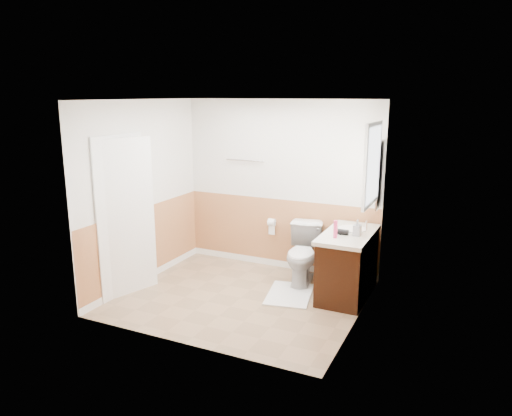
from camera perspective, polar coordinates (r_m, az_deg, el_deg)
The scene contains 32 objects.
floor at distance 6.32m, azimuth -1.81°, elevation -10.58°, with size 3.00×3.00×0.00m, color #8C7051.
ceiling at distance 5.78m, azimuth -2.00°, elevation 12.70°, with size 3.00×3.00×0.00m, color white.
wall_back at distance 7.09m, azimuth 2.88°, elevation 2.64°, with size 3.00×3.00×0.00m, color silver.
wall_front at distance 4.84m, azimuth -8.90°, elevation -2.57°, with size 3.00×3.00×0.00m, color silver.
wall_left at distance 6.73m, azimuth -13.36°, elevation 1.72°, with size 3.00×3.00×0.00m, color silver.
wall_right at distance 5.43m, azimuth 12.35°, elevation -0.98°, with size 3.00×3.00×0.00m, color silver.
wainscot_back at distance 7.25m, azimuth 2.77°, elevation -3.20°, with size 3.00×3.00×0.00m, color #BE7E4C.
wainscot_front at distance 5.11m, azimuth -8.52°, elevation -10.66°, with size 3.00×3.00×0.00m, color #BE7E4C.
wainscot_left at distance 6.91m, azimuth -12.95°, elevation -4.39°, with size 2.60×2.60×0.00m, color #BE7E4C.
wainscot_right at distance 5.66m, azimuth 11.85°, elevation -8.34°, with size 2.60×2.60×0.00m, color #BE7E4C.
toilet at distance 6.71m, azimuth 5.59°, elevation -5.49°, with size 0.45×0.80×0.81m, color silver.
bath_mat at distance 6.41m, azimuth 3.98°, elevation -10.16°, with size 0.55×0.80×0.02m, color white.
vanity_cabinet at distance 6.36m, azimuth 10.80°, elevation -6.79°, with size 0.55×1.10×0.80m, color black.
vanity_knob_left at distance 6.30m, azimuth 7.98°, elevation -5.45°, with size 0.03×0.03×0.03m, color silver.
vanity_knob_right at distance 6.48m, azimuth 8.51°, elevation -4.92°, with size 0.03×0.03×0.03m, color silver.
countertop at distance 6.23m, azimuth 10.88°, elevation -3.10°, with size 0.60×1.15×0.05m, color silver.
sink_basin at distance 6.36m, azimuth 11.32°, elevation -2.46°, with size 0.36×0.36×0.02m, color white.
faucet at distance 6.31m, azimuth 12.93°, elevation -2.11°, with size 0.02×0.02×0.14m, color white.
lotion_bottle at distance 5.94m, azimuth 9.39°, elevation -2.50°, with size 0.05×0.05×0.22m, color #DF396F.
soap_dispenser at distance 6.09m, azimuth 11.91°, elevation -2.31°, with size 0.09×0.09×0.20m, color #8C929D.
hair_dryer_body at distance 6.12m, azimuth 10.27°, elevation -2.81°, with size 0.07×0.07×0.14m, color black.
hair_dryer_handle at distance 6.11m, azimuth 9.93°, elevation -3.11°, with size 0.03×0.03×0.07m, color black.
mirror_panel at distance 6.43m, azimuth 14.50°, elevation 3.85°, with size 0.02×0.35×0.90m, color silver.
window_frame at distance 5.91m, azimuth 13.60°, elevation 5.05°, with size 0.04×0.80×1.00m, color white.
window_glass at distance 5.90m, azimuth 13.75°, elevation 5.04°, with size 0.01×0.70×0.90m, color white.
door at distance 6.38m, azimuth -15.04°, elevation -1.13°, with size 0.05×0.80×2.04m, color white.
door_frame at distance 6.43m, azimuth -15.57°, elevation -0.97°, with size 0.02×0.92×2.10m, color white.
door_knob at distance 6.61m, azimuth -12.78°, elevation -1.13°, with size 0.06×0.06×0.06m, color silver.
towel_bar at distance 7.21m, azimuth -1.32°, elevation 5.66°, with size 0.02×0.02×0.62m, color silver.
tp_holder_bar at distance 7.18m, azimuth 1.87°, elevation -1.70°, with size 0.02×0.02×0.14m, color silver.
tp_roll at distance 7.18m, azimuth 1.87°, elevation -1.70°, with size 0.11×0.11×0.10m, color white.
tp_sheet at distance 7.21m, azimuth 1.86°, elevation -2.55°, with size 0.10×0.01×0.16m, color white.
Camera 1 is at (2.63, -5.15, 2.57)m, focal length 33.76 mm.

